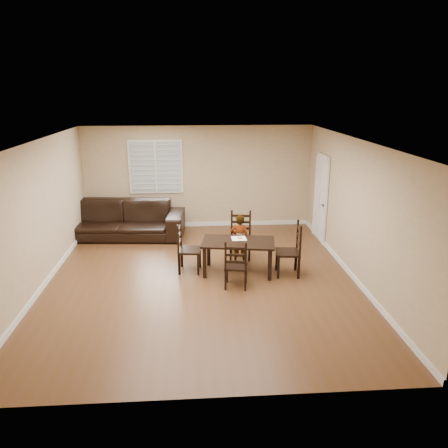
{
  "coord_description": "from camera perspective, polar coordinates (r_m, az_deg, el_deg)",
  "views": [
    {
      "loc": [
        -0.11,
        -7.94,
        3.6
      ],
      "look_at": [
        0.47,
        0.41,
        1.0
      ],
      "focal_mm": 35.0,
      "sensor_mm": 36.0,
      "label": 1
    }
  ],
  "objects": [
    {
      "name": "ground",
      "position": [
        8.72,
        -2.94,
        -7.15
      ],
      "size": [
        7.0,
        7.0,
        0.0
      ],
      "primitive_type": "plane",
      "color": "#56331D",
      "rests_on": "ground"
    },
    {
      "name": "room",
      "position": [
        8.32,
        -2.91,
        4.78
      ],
      "size": [
        6.04,
        7.04,
        2.72
      ],
      "color": "tan",
      "rests_on": "ground"
    },
    {
      "name": "dining_table",
      "position": [
        8.79,
        1.88,
        -2.81
      ],
      "size": [
        1.55,
        1.03,
        0.68
      ],
      "rotation": [
        0.0,
        0.0,
        -0.16
      ],
      "color": "black",
      "rests_on": "ground"
    },
    {
      "name": "chair_near",
      "position": [
        9.71,
        2.18,
        -1.55
      ],
      "size": [
        0.52,
        0.5,
        1.04
      ],
      "rotation": [
        0.0,
        0.0,
        -0.14
      ],
      "color": "black",
      "rests_on": "ground"
    },
    {
      "name": "chair_far",
      "position": [
        8.13,
        1.55,
        -5.71
      ],
      "size": [
        0.48,
        0.46,
        0.95
      ],
      "rotation": [
        0.0,
        0.0,
        2.99
      ],
      "color": "black",
      "rests_on": "ground"
    },
    {
      "name": "chair_left",
      "position": [
        8.95,
        -5.32,
        -3.25
      ],
      "size": [
        0.49,
        0.52,
        1.05
      ],
      "rotation": [
        0.0,
        0.0,
        1.46
      ],
      "color": "black",
      "rests_on": "ground"
    },
    {
      "name": "chair_right",
      "position": [
        8.84,
        9.18,
        -3.53
      ],
      "size": [
        0.5,
        0.53,
        1.09
      ],
      "rotation": [
        0.0,
        0.0,
        -1.66
      ],
      "color": "black",
      "rests_on": "ground"
    },
    {
      "name": "child",
      "position": [
        9.3,
        2.07,
        -1.97
      ],
      "size": [
        0.45,
        0.36,
        1.08
      ],
      "primitive_type": "imported",
      "rotation": [
        0.0,
        0.0,
        2.84
      ],
      "color": "gray",
      "rests_on": "ground"
    },
    {
      "name": "napkin",
      "position": [
        8.91,
        1.94,
        -1.89
      ],
      "size": [
        0.3,
        0.3,
        0.0
      ],
      "primitive_type": "cube",
      "rotation": [
        0.0,
        0.0,
        0.03
      ],
      "color": "white",
      "rests_on": "dining_table"
    },
    {
      "name": "donut",
      "position": [
        8.9,
        2.06,
        -1.77
      ],
      "size": [
        0.1,
        0.1,
        0.04
      ],
      "color": "gold",
      "rests_on": "napkin"
    },
    {
      "name": "sofa",
      "position": [
        11.27,
        -13.25,
        0.57
      ],
      "size": [
        3.19,
        1.46,
        0.91
      ],
      "primitive_type": "imported",
      "rotation": [
        0.0,
        0.0,
        -0.08
      ],
      "color": "black",
      "rests_on": "ground"
    }
  ]
}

